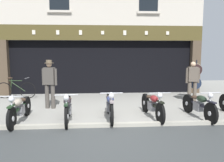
# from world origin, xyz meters

# --- Properties ---
(ground) EXTENTS (21.75, 22.00, 0.18)m
(ground) POSITION_xyz_m (0.00, -0.98, -0.04)
(ground) COLOR gray
(shop_facade) EXTENTS (10.05, 4.42, 6.07)m
(shop_facade) POSITION_xyz_m (0.00, 7.03, 1.67)
(shop_facade) COLOR black
(shop_facade) RESTS_ON ground
(motorcycle_left) EXTENTS (0.62, 2.06, 0.91)m
(motorcycle_left) POSITION_xyz_m (-2.53, 0.66, 0.42)
(motorcycle_left) COLOR black
(motorcycle_left) RESTS_ON ground
(motorcycle_center_left) EXTENTS (0.62, 1.97, 0.91)m
(motorcycle_center_left) POSITION_xyz_m (-1.15, 0.66, 0.42)
(motorcycle_center_left) COLOR black
(motorcycle_center_left) RESTS_ON ground
(motorcycle_center) EXTENTS (0.62, 2.04, 0.93)m
(motorcycle_center) POSITION_xyz_m (0.09, 0.79, 0.43)
(motorcycle_center) COLOR black
(motorcycle_center) RESTS_ON ground
(motorcycle_center_right) EXTENTS (0.62, 2.06, 0.91)m
(motorcycle_center_right) POSITION_xyz_m (1.42, 0.84, 0.42)
(motorcycle_center_right) COLOR black
(motorcycle_center_right) RESTS_ON ground
(motorcycle_right) EXTENTS (0.62, 1.93, 0.91)m
(motorcycle_right) POSITION_xyz_m (2.85, 0.72, 0.42)
(motorcycle_right) COLOR black
(motorcycle_right) RESTS_ON ground
(salesman_left) EXTENTS (0.55, 0.33, 1.76)m
(salesman_left) POSITION_xyz_m (-1.99, 2.32, 0.98)
(salesman_left) COLOR #47423D
(salesman_left) RESTS_ON ground
(shopkeeper_center) EXTENTS (0.56, 0.26, 1.65)m
(shopkeeper_center) POSITION_xyz_m (3.62, 3.01, 0.91)
(shopkeeper_center) COLOR brown
(shopkeeper_center) RESTS_ON ground
(tyre_sign_pole) EXTENTS (0.53, 0.06, 1.71)m
(tyre_sign_pole) POSITION_xyz_m (3.97, 3.47, 0.97)
(tyre_sign_pole) COLOR #232328
(tyre_sign_pole) RESTS_ON ground
(advert_board_near) EXTENTS (0.72, 0.03, 1.09)m
(advert_board_near) POSITION_xyz_m (-1.71, 5.40, 1.66)
(advert_board_near) COLOR beige
(advert_board_far) EXTENTS (0.74, 0.03, 0.89)m
(advert_board_far) POSITION_xyz_m (-2.76, 5.40, 1.77)
(advert_board_far) COLOR silver
(leaning_bicycle) EXTENTS (1.78, 0.50, 0.95)m
(leaning_bicycle) POSITION_xyz_m (-3.88, 4.32, 0.38)
(leaning_bicycle) COLOR black
(leaning_bicycle) RESTS_ON ground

